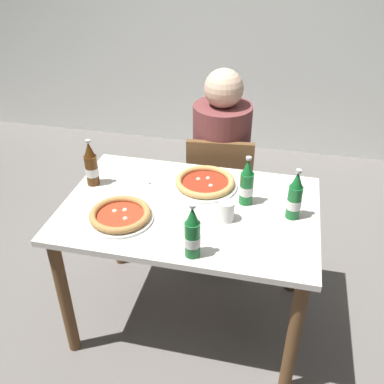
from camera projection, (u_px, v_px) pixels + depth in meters
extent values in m
plane|color=slate|center=(190.00, 315.00, 2.49)|extent=(8.00, 8.00, 0.00)
cube|color=white|center=(251.00, 0.00, 3.57)|extent=(7.00, 0.10, 2.60)
cube|color=silver|center=(190.00, 209.00, 2.08)|extent=(1.20, 0.80, 0.03)
cylinder|color=brown|center=(65.00, 298.00, 2.11)|extent=(0.06, 0.06, 0.72)
cylinder|color=brown|center=(293.00, 339.00, 1.91)|extent=(0.06, 0.06, 0.72)
cylinder|color=brown|center=(116.00, 216.00, 2.67)|extent=(0.06, 0.06, 0.72)
cylinder|color=brown|center=(297.00, 242.00, 2.47)|extent=(0.06, 0.06, 0.72)
cube|color=brown|center=(220.00, 189.00, 2.80)|extent=(0.44, 0.44, 0.04)
cube|color=brown|center=(219.00, 173.00, 2.53)|extent=(0.38, 0.07, 0.40)
cylinder|color=brown|center=(245.00, 205.00, 3.05)|extent=(0.04, 0.04, 0.41)
cylinder|color=brown|center=(197.00, 201.00, 3.08)|extent=(0.04, 0.04, 0.41)
cylinder|color=brown|center=(244.00, 235.00, 2.76)|extent=(0.04, 0.04, 0.41)
cylinder|color=brown|center=(190.00, 231.00, 2.80)|extent=(0.04, 0.04, 0.41)
cube|color=#2D3342|center=(219.00, 217.00, 2.89)|extent=(0.32, 0.28, 0.45)
cylinder|color=brown|center=(221.00, 149.00, 2.62)|extent=(0.34, 0.34, 0.55)
sphere|color=beige|center=(224.00, 88.00, 2.42)|extent=(0.22, 0.22, 0.22)
cylinder|color=white|center=(205.00, 185.00, 2.22)|extent=(0.33, 0.33, 0.01)
cylinder|color=#AD2D19|center=(205.00, 183.00, 2.22)|extent=(0.24, 0.24, 0.01)
torus|color=tan|center=(205.00, 182.00, 2.21)|extent=(0.30, 0.30, 0.03)
sphere|color=silver|center=(198.00, 180.00, 2.25)|extent=(0.02, 0.02, 0.02)
sphere|color=silver|center=(211.00, 186.00, 2.19)|extent=(0.02, 0.02, 0.02)
sphere|color=silver|center=(208.00, 179.00, 2.25)|extent=(0.02, 0.02, 0.02)
cylinder|color=white|center=(121.00, 218.00, 1.99)|extent=(0.30, 0.30, 0.01)
cylinder|color=#BC381E|center=(120.00, 216.00, 1.98)|extent=(0.21, 0.21, 0.01)
torus|color=#B78447|center=(120.00, 214.00, 1.98)|extent=(0.28, 0.28, 0.03)
sphere|color=silver|center=(115.00, 212.00, 2.01)|extent=(0.02, 0.02, 0.02)
sphere|color=silver|center=(125.00, 219.00, 1.96)|extent=(0.02, 0.02, 0.02)
sphere|color=silver|center=(125.00, 211.00, 2.02)|extent=(0.02, 0.02, 0.02)
cylinder|color=#196B2D|center=(246.00, 188.00, 2.06)|extent=(0.06, 0.06, 0.16)
cone|color=#196B2D|center=(248.00, 167.00, 2.00)|extent=(0.05, 0.05, 0.07)
cylinder|color=#B7B7BC|center=(249.00, 158.00, 1.97)|extent=(0.03, 0.03, 0.01)
cylinder|color=white|center=(246.00, 190.00, 2.07)|extent=(0.07, 0.07, 0.04)
cylinder|color=#196B2D|center=(192.00, 239.00, 1.75)|extent=(0.06, 0.06, 0.16)
cone|color=#196B2D|center=(192.00, 215.00, 1.68)|extent=(0.05, 0.05, 0.07)
cylinder|color=#B7B7BC|center=(192.00, 206.00, 1.66)|extent=(0.03, 0.03, 0.01)
cylinder|color=white|center=(192.00, 241.00, 1.75)|extent=(0.07, 0.07, 0.04)
cylinder|color=#512D0F|center=(92.00, 170.00, 2.20)|extent=(0.06, 0.06, 0.16)
cone|color=#512D0F|center=(89.00, 149.00, 2.14)|extent=(0.05, 0.05, 0.07)
cylinder|color=#B7B7BC|center=(88.00, 141.00, 2.12)|extent=(0.03, 0.03, 0.01)
cylinder|color=white|center=(92.00, 171.00, 2.21)|extent=(0.07, 0.07, 0.04)
cylinder|color=#196B2D|center=(294.00, 202.00, 1.97)|extent=(0.06, 0.06, 0.16)
cone|color=#196B2D|center=(297.00, 180.00, 1.90)|extent=(0.05, 0.05, 0.07)
cylinder|color=#B7B7BC|center=(299.00, 171.00, 1.88)|extent=(0.03, 0.03, 0.01)
cylinder|color=white|center=(294.00, 204.00, 1.97)|extent=(0.07, 0.07, 0.04)
cube|color=white|center=(144.00, 174.00, 2.33)|extent=(0.22, 0.22, 0.00)
cube|color=silver|center=(148.00, 174.00, 2.32)|extent=(0.09, 0.18, 0.00)
cube|color=silver|center=(140.00, 173.00, 2.33)|extent=(0.04, 0.17, 0.00)
cylinder|color=white|center=(226.00, 211.00, 1.96)|extent=(0.07, 0.07, 0.09)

